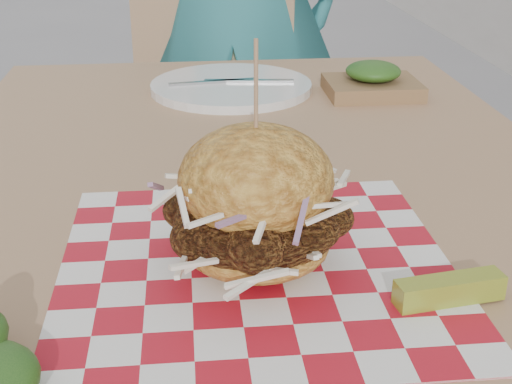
{
  "coord_description": "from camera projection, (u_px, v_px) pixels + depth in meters",
  "views": [
    {
      "loc": [
        0.08,
        -0.62,
        1.08
      ],
      "look_at": [
        0.14,
        -0.05,
        0.82
      ],
      "focal_mm": 50.0,
      "sensor_mm": 36.0,
      "label": 1
    }
  ],
  "objects": [
    {
      "name": "kraft_tray",
      "position": [
        373.0,
        82.0,
        1.17
      ],
      "size": [
        0.15,
        0.12,
        0.06
      ],
      "color": "brown",
      "rests_on": "patio_table"
    },
    {
      "name": "patio_table",
      "position": [
        254.0,
        239.0,
        0.88
      ],
      "size": [
        0.8,
        1.2,
        0.75
      ],
      "color": "#A5815C",
      "rests_on": "ground"
    },
    {
      "name": "paper_liner",
      "position": [
        256.0,
        265.0,
        0.66
      ],
      "size": [
        0.36,
        0.36,
        0.0
      ],
      "primitive_type": "cube",
      "color": "red",
      "rests_on": "patio_table"
    },
    {
      "name": "place_setting",
      "position": [
        231.0,
        87.0,
        1.2
      ],
      "size": [
        0.27,
        0.27,
        0.02
      ],
      "color": "white",
      "rests_on": "patio_table"
    },
    {
      "name": "sandwich",
      "position": [
        256.0,
        207.0,
        0.64
      ],
      "size": [
        0.18,
        0.18,
        0.21
      ],
      "color": "gold",
      "rests_on": "paper_liner"
    },
    {
      "name": "pickle_spear",
      "position": [
        449.0,
        290.0,
        0.6
      ],
      "size": [
        0.1,
        0.04,
        0.02
      ],
      "primitive_type": "cube",
      "rotation": [
        0.0,
        0.0,
        0.16
      ],
      "color": "olive",
      "rests_on": "paper_liner"
    },
    {
      "name": "patio_chair",
      "position": [
        223.0,
        102.0,
        1.82
      ],
      "size": [
        0.49,
        0.5,
        0.95
      ],
      "rotation": [
        0.0,
        0.0,
        -0.18
      ],
      "color": "#A5815C",
      "rests_on": "ground"
    }
  ]
}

